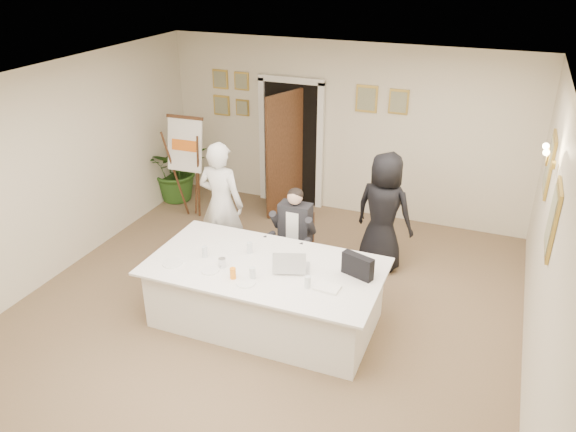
{
  "coord_description": "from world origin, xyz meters",
  "views": [
    {
      "loc": [
        2.41,
        -4.97,
        4.1
      ],
      "look_at": [
        0.18,
        0.6,
        1.2
      ],
      "focal_mm": 35.0,
      "sensor_mm": 36.0,
      "label": 1
    }
  ],
  "objects_px": {
    "seated_man": "(294,235)",
    "flip_chart": "(190,172)",
    "oj_glass": "(233,273)",
    "potted_palm": "(177,168)",
    "standing_woman": "(384,212)",
    "laptop": "(294,258)",
    "steel_jug": "(222,263)",
    "conference_table": "(265,293)",
    "paper_stack": "(327,288)",
    "standing_man": "(221,204)",
    "laptop_bag": "(358,266)"
  },
  "relations": [
    {
      "from": "standing_man",
      "to": "standing_woman",
      "type": "height_order",
      "value": "standing_man"
    },
    {
      "from": "seated_man",
      "to": "standing_woman",
      "type": "relative_size",
      "value": 0.79
    },
    {
      "from": "seated_man",
      "to": "flip_chart",
      "type": "bearing_deg",
      "value": 159.48
    },
    {
      "from": "laptop_bag",
      "to": "oj_glass",
      "type": "height_order",
      "value": "laptop_bag"
    },
    {
      "from": "laptop_bag",
      "to": "seated_man",
      "type": "bearing_deg",
      "value": 161.15
    },
    {
      "from": "conference_table",
      "to": "potted_palm",
      "type": "relative_size",
      "value": 2.31
    },
    {
      "from": "laptop",
      "to": "paper_stack",
      "type": "xyz_separation_m",
      "value": [
        0.49,
        -0.26,
        -0.13
      ]
    },
    {
      "from": "paper_stack",
      "to": "standing_woman",
      "type": "bearing_deg",
      "value": 85.63
    },
    {
      "from": "steel_jug",
      "to": "paper_stack",
      "type": "bearing_deg",
      "value": 0.58
    },
    {
      "from": "conference_table",
      "to": "standing_man",
      "type": "xyz_separation_m",
      "value": [
        -1.14,
        1.1,
        0.5
      ]
    },
    {
      "from": "standing_man",
      "to": "standing_woman",
      "type": "bearing_deg",
      "value": -161.75
    },
    {
      "from": "paper_stack",
      "to": "seated_man",
      "type": "bearing_deg",
      "value": 125.02
    },
    {
      "from": "flip_chart",
      "to": "potted_palm",
      "type": "height_order",
      "value": "flip_chart"
    },
    {
      "from": "flip_chart",
      "to": "steel_jug",
      "type": "xyz_separation_m",
      "value": [
        1.86,
        -2.41,
        0.04
      ]
    },
    {
      "from": "oj_glass",
      "to": "flip_chart",
      "type": "bearing_deg",
      "value": 128.87
    },
    {
      "from": "standing_woman",
      "to": "laptop",
      "type": "bearing_deg",
      "value": 82.42
    },
    {
      "from": "laptop",
      "to": "oj_glass",
      "type": "bearing_deg",
      "value": -159.64
    },
    {
      "from": "laptop",
      "to": "paper_stack",
      "type": "relative_size",
      "value": 1.42
    },
    {
      "from": "conference_table",
      "to": "laptop_bag",
      "type": "distance_m",
      "value": 1.18
    },
    {
      "from": "potted_palm",
      "to": "steel_jug",
      "type": "height_order",
      "value": "potted_palm"
    },
    {
      "from": "steel_jug",
      "to": "potted_palm",
      "type": "bearing_deg",
      "value": 129.72
    },
    {
      "from": "seated_man",
      "to": "flip_chart",
      "type": "height_order",
      "value": "flip_chart"
    },
    {
      "from": "paper_stack",
      "to": "potted_palm",
      "type": "bearing_deg",
      "value": 141.61
    },
    {
      "from": "oj_glass",
      "to": "potted_palm",
      "type": "bearing_deg",
      "value": 130.59
    },
    {
      "from": "standing_woman",
      "to": "oj_glass",
      "type": "xyz_separation_m",
      "value": [
        -1.19,
        -2.17,
        0.0
      ]
    },
    {
      "from": "seated_man",
      "to": "standing_man",
      "type": "xyz_separation_m",
      "value": [
        -1.11,
        0.08,
        0.23
      ]
    },
    {
      "from": "standing_woman",
      "to": "laptop_bag",
      "type": "distance_m",
      "value": 1.62
    },
    {
      "from": "conference_table",
      "to": "potted_palm",
      "type": "height_order",
      "value": "potted_palm"
    },
    {
      "from": "potted_palm",
      "to": "laptop_bag",
      "type": "relative_size",
      "value": 3.15
    },
    {
      "from": "paper_stack",
      "to": "oj_glass",
      "type": "xyz_separation_m",
      "value": [
        -1.03,
        -0.19,
        0.05
      ]
    },
    {
      "from": "conference_table",
      "to": "potted_palm",
      "type": "distance_m",
      "value": 4.0
    },
    {
      "from": "oj_glass",
      "to": "steel_jug",
      "type": "relative_size",
      "value": 1.18
    },
    {
      "from": "flip_chart",
      "to": "standing_man",
      "type": "relative_size",
      "value": 0.95
    },
    {
      "from": "seated_man",
      "to": "standing_man",
      "type": "bearing_deg",
      "value": -177.02
    },
    {
      "from": "paper_stack",
      "to": "flip_chart",
      "type": "bearing_deg",
      "value": 142.43
    },
    {
      "from": "oj_glass",
      "to": "laptop_bag",
      "type": "bearing_deg",
      "value": 23.84
    },
    {
      "from": "conference_table",
      "to": "steel_jug",
      "type": "distance_m",
      "value": 0.65
    },
    {
      "from": "standing_man",
      "to": "paper_stack",
      "type": "relative_size",
      "value": 6.62
    },
    {
      "from": "conference_table",
      "to": "flip_chart",
      "type": "height_order",
      "value": "flip_chart"
    },
    {
      "from": "potted_palm",
      "to": "paper_stack",
      "type": "relative_size",
      "value": 4.38
    },
    {
      "from": "conference_table",
      "to": "standing_woman",
      "type": "bearing_deg",
      "value": 61.42
    },
    {
      "from": "conference_table",
      "to": "laptop",
      "type": "distance_m",
      "value": 0.62
    },
    {
      "from": "laptop",
      "to": "steel_jug",
      "type": "distance_m",
      "value": 0.82
    },
    {
      "from": "oj_glass",
      "to": "steel_jug",
      "type": "distance_m",
      "value": 0.29
    },
    {
      "from": "laptop",
      "to": "flip_chart",
      "type": "bearing_deg",
      "value": 122.06
    },
    {
      "from": "laptop_bag",
      "to": "steel_jug",
      "type": "relative_size",
      "value": 3.4
    },
    {
      "from": "standing_man",
      "to": "oj_glass",
      "type": "xyz_separation_m",
      "value": [
        0.93,
        -1.49,
        -0.05
      ]
    },
    {
      "from": "standing_man",
      "to": "steel_jug",
      "type": "bearing_deg",
      "value": 118.56
    },
    {
      "from": "seated_man",
      "to": "laptop_bag",
      "type": "height_order",
      "value": "seated_man"
    },
    {
      "from": "standing_woman",
      "to": "laptop_bag",
      "type": "height_order",
      "value": "standing_woman"
    }
  ]
}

